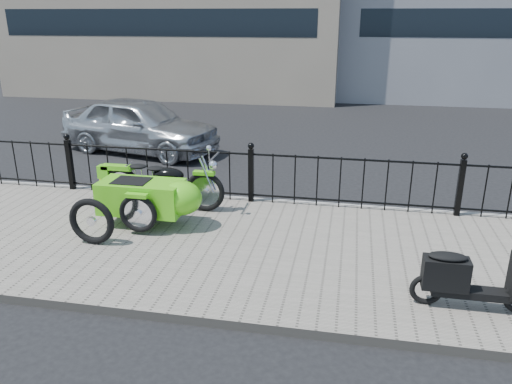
% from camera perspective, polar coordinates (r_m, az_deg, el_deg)
% --- Properties ---
extents(ground, '(120.00, 120.00, 0.00)m').
position_cam_1_polar(ground, '(7.84, -2.47, -5.13)').
color(ground, black).
rests_on(ground, ground).
extents(sidewalk, '(30.00, 3.80, 0.12)m').
position_cam_1_polar(sidewalk, '(7.38, -3.38, -6.30)').
color(sidewalk, slate).
rests_on(sidewalk, ground).
extents(curb, '(30.00, 0.10, 0.12)m').
position_cam_1_polar(curb, '(9.12, -0.38, -1.08)').
color(curb, gray).
rests_on(curb, ground).
extents(iron_fence, '(14.11, 0.11, 1.08)m').
position_cam_1_polar(iron_fence, '(8.81, -0.57, 1.82)').
color(iron_fence, black).
rests_on(iron_fence, sidewalk).
extents(motorcycle_sidecar, '(2.28, 1.48, 0.98)m').
position_cam_1_polar(motorcycle_sidecar, '(8.06, -11.39, -0.24)').
color(motorcycle_sidecar, black).
rests_on(motorcycle_sidecar, sidewalk).
extents(scooter, '(1.38, 0.40, 0.94)m').
position_cam_1_polar(scooter, '(6.14, 22.87, -9.16)').
color(scooter, black).
rests_on(scooter, sidewalk).
extents(spare_tire, '(0.71, 0.12, 0.70)m').
position_cam_1_polar(spare_tire, '(7.57, -18.28, -3.21)').
color(spare_tire, black).
rests_on(spare_tire, sidewalk).
extents(sedan_car, '(4.32, 2.54, 1.38)m').
position_cam_1_polar(sedan_car, '(12.88, -13.13, 7.49)').
color(sedan_car, '#B6B9BD').
rests_on(sedan_car, ground).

